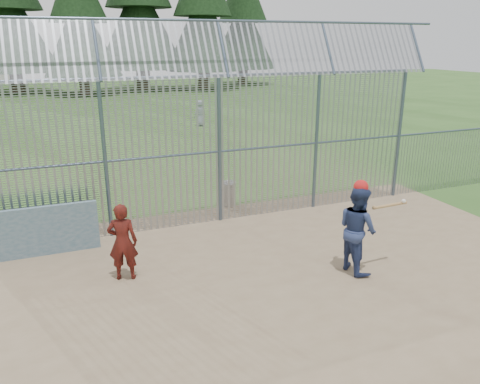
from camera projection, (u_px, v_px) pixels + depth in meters
name	position (u px, v px, depth m)	size (l,w,h in m)	color
ground	(274.00, 275.00, 10.16)	(120.00, 120.00, 0.00)	#2D511E
dirt_infield	(284.00, 285.00, 9.71)	(14.00, 10.00, 0.02)	#756047
dugout_wall	(43.00, 231.00, 10.92)	(2.50, 0.12, 1.20)	#38566B
batter	(357.00, 229.00, 10.08)	(0.94, 0.73, 1.94)	navy
onlooker	(123.00, 242.00, 9.74)	(0.61, 0.40, 1.68)	maroon
bg_kid_standing	(200.00, 113.00, 27.62)	(0.74, 0.48, 1.52)	slate
batting_gear	(365.00, 190.00, 9.82)	(1.28, 0.37, 0.64)	red
trash_can	(227.00, 194.00, 14.34)	(0.56, 0.56, 0.82)	#94979C
backstop_fence	(281.00, 134.00, 13.10)	(20.09, 0.81, 5.30)	#47566B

